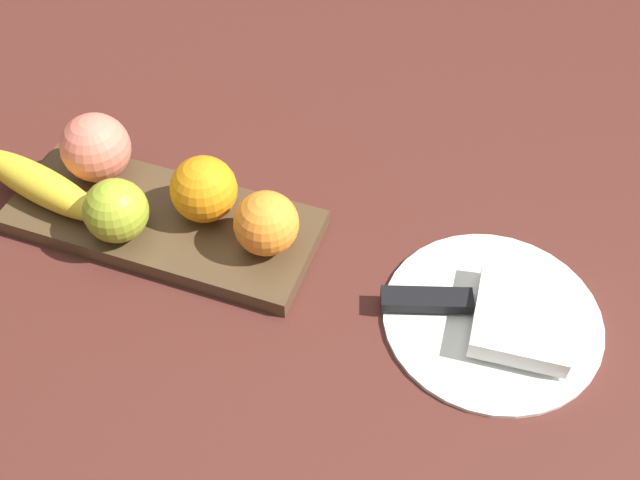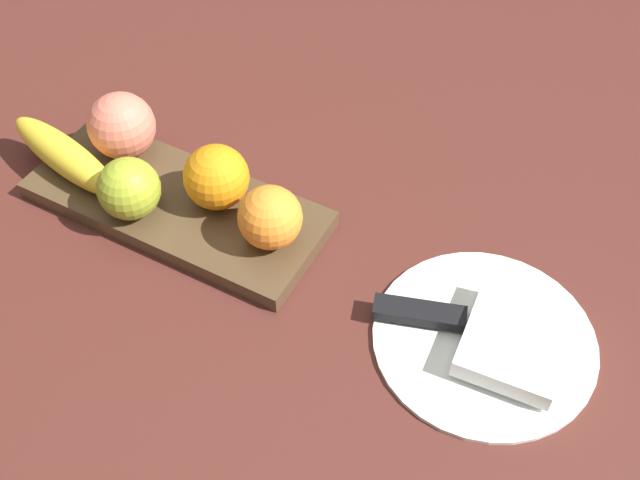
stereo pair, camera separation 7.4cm
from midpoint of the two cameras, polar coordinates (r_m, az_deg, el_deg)
ground_plane at (r=0.86m, az=-5.84°, el=3.20°), size 2.40×2.40×0.00m
fruit_tray at (r=0.84m, az=-8.28°, el=2.52°), size 0.33×0.13×0.02m
apple at (r=0.80m, az=-11.66°, el=3.67°), size 0.07×0.07×0.07m
banana at (r=0.88m, az=-16.43°, el=6.01°), size 0.18×0.08×0.04m
orange_near_apple at (r=0.80m, az=-5.19°, el=4.59°), size 0.07×0.07×0.07m
orange_near_banana at (r=0.76m, az=-0.99°, el=1.55°), size 0.07×0.07×0.07m
peach at (r=0.87m, az=-12.20°, el=8.46°), size 0.08×0.08×0.08m
dinner_plate at (r=0.75m, az=15.11°, el=-7.35°), size 0.22×0.22×0.01m
folded_napkin at (r=0.74m, az=17.29°, el=-7.46°), size 0.10×0.11×0.02m
knife at (r=0.75m, az=11.53°, el=-5.79°), size 0.18×0.08×0.01m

